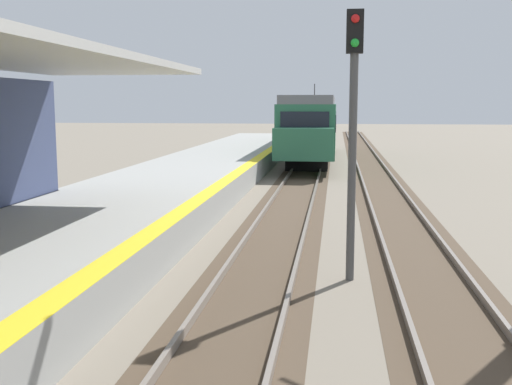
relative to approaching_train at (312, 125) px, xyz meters
The scene contains 5 objects.
station_platform 25.02m from the approaching_train, 100.16° to the right, with size 5.00×80.00×0.91m.
track_pair_nearest_platform 20.68m from the approaching_train, 90.01° to the right, with size 2.34×120.00×0.16m.
track_pair_middle 20.95m from the approaching_train, 80.63° to the right, with size 2.34×120.00×0.16m.
approaching_train is the anchor object (origin of this frame).
rail_signal_post 26.48m from the approaching_train, 86.07° to the right, with size 0.32×0.34×5.20m.
Camera 1 is at (3.41, 1.98, 3.47)m, focal length 44.01 mm.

